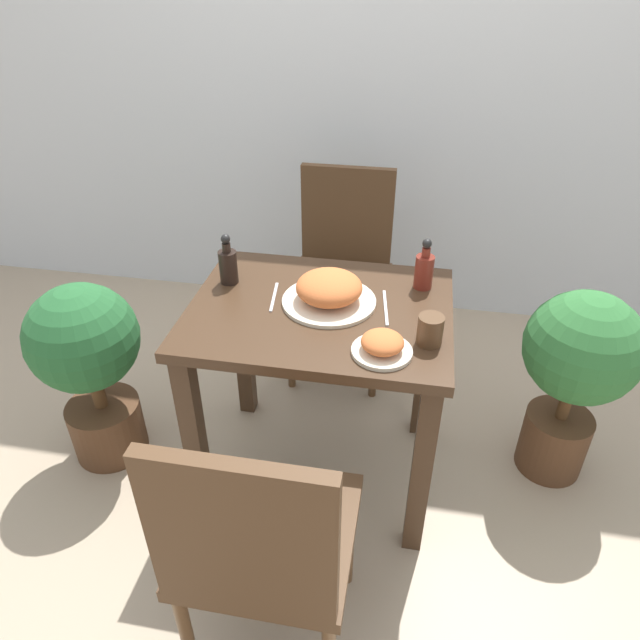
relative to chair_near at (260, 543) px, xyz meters
The scene contains 14 objects.
ground_plane 0.86m from the chair_near, 88.83° to the left, with size 16.00×16.00×0.00m, color tan.
wall_back 2.11m from the chair_near, 89.58° to the left, with size 8.00×0.05×2.60m.
dining_table 0.70m from the chair_near, 88.83° to the left, with size 0.82×0.64×0.72m.
chair_near is the anchor object (origin of this frame).
chair_far 1.40m from the chair_near, 90.57° to the left, with size 0.42×0.42×0.89m.
food_plate 0.77m from the chair_near, 87.01° to the left, with size 0.30×0.30×0.10m.
side_plate 0.59m from the chair_near, 65.50° to the left, with size 0.17×0.17×0.06m.
drink_cup 0.72m from the chair_near, 58.14° to the left, with size 0.07×0.07×0.09m.
sauce_bottle 0.90m from the chair_near, 111.26° to the left, with size 0.06×0.06×0.17m.
condiment_bottle 0.98m from the chair_near, 69.77° to the left, with size 0.06×0.06×0.17m.
fork_utensil 0.77m from the chair_near, 100.91° to the left, with size 0.03×0.17×0.00m.
spoon_utensil 0.79m from the chair_near, 73.44° to the left, with size 0.04×0.20×0.00m.
potted_plant_left 1.03m from the chair_near, 141.33° to the left, with size 0.38×0.38×0.73m.
potted_plant_right 1.22m from the chair_near, 44.94° to the left, with size 0.39×0.39×0.75m.
Camera 1 is at (0.27, -1.48, 1.67)m, focal length 32.00 mm.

